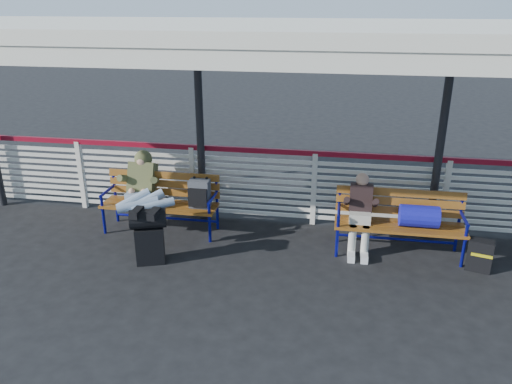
% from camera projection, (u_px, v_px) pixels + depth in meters
% --- Properties ---
extents(ground, '(60.00, 60.00, 0.00)m').
position_uv_depth(ground, '(302.00, 284.00, 6.43)').
color(ground, black).
rests_on(ground, ground).
extents(fence, '(12.08, 0.08, 1.24)m').
position_uv_depth(fence, '(314.00, 186.00, 7.94)').
color(fence, silver).
rests_on(fence, ground).
extents(canopy, '(12.60, 3.60, 3.16)m').
position_uv_depth(canopy, '(317.00, 34.00, 6.13)').
color(canopy, silver).
rests_on(canopy, ground).
extents(luggage_stack, '(0.54, 0.41, 0.80)m').
position_uv_depth(luggage_stack, '(149.00, 234.00, 6.82)').
color(luggage_stack, black).
rests_on(luggage_stack, ground).
extents(bench_left, '(1.80, 0.56, 0.92)m').
position_uv_depth(bench_left, '(172.00, 196.00, 7.72)').
color(bench_left, '#92571C').
rests_on(bench_left, ground).
extents(bench_right, '(1.80, 0.56, 0.92)m').
position_uv_depth(bench_right, '(408.00, 217.00, 7.01)').
color(bench_right, '#92571C').
rests_on(bench_right, ground).
extents(traveler_man, '(0.94, 1.63, 0.77)m').
position_uv_depth(traveler_man, '(143.00, 196.00, 7.41)').
color(traveler_man, '#97AECC').
rests_on(traveler_man, ground).
extents(companion_person, '(0.32, 0.66, 1.15)m').
position_uv_depth(companion_person, '(360.00, 213.00, 7.09)').
color(companion_person, '#BCB8AA').
rests_on(companion_person, ground).
extents(suitcase_side, '(0.35, 0.27, 0.44)m').
position_uv_depth(suitcase_side, '(480.00, 255.00, 6.70)').
color(suitcase_side, black).
rests_on(suitcase_side, ground).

